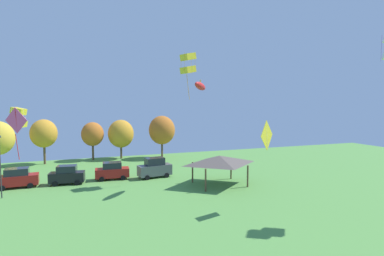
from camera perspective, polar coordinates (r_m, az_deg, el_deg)
The scene contains 15 objects.
kite_flying_2 at distance 34.74m, azimuth 1.58°, elevation 7.97°, with size 2.87×3.43×1.33m.
kite_flying_4 at distance 32.41m, azimuth -30.11°, elevation 1.79°, with size 1.41×1.35×1.91m.
kite_flying_5 at distance 26.13m, azimuth -30.47°, elevation 0.92°, with size 1.67×1.14×4.01m.
kite_flying_6 at distance 38.16m, azimuth -0.77°, elevation 12.21°, with size 1.98×1.90×5.84m.
kite_flying_7 at distance 28.24m, azimuth 14.06°, elevation -1.38°, with size 2.33×1.59×2.79m.
parked_car_leftmost at distance 41.28m, azimuth -30.36°, elevation -8.23°, with size 4.65×2.23×2.33m.
parked_car_second_from_left at distance 40.35m, azimuth -22.70°, elevation -8.26°, with size 4.25×2.32×2.33m.
parked_car_third_from_left at distance 41.00m, azimuth -14.95°, elevation -7.89°, with size 4.40×2.26×2.28m.
parked_car_rightmost_in_row at distance 40.89m, azimuth -7.12°, elevation -7.56°, with size 4.64×2.37×2.69m.
park_pavilion at distance 36.82m, azimuth 5.25°, elevation -6.06°, with size 7.04×5.45×3.60m.
light_post_0 at distance 37.19m, azimuth -32.72°, elevation -5.67°, with size 0.36×0.20×6.60m.
treeline_tree_2 at distance 54.82m, azimuth -26.40°, elevation -0.95°, with size 4.23×4.23×7.41m.
treeline_tree_3 at distance 55.76m, azimuth -18.42°, elevation -1.13°, with size 3.86×3.86×6.73m.
treeline_tree_4 at distance 55.79m, azimuth -13.39°, elevation -1.07°, with size 4.59×4.59×7.07m.
treeline_tree_5 at distance 55.19m, azimuth -5.75°, elevation -0.41°, with size 4.79×4.79×7.78m.
Camera 1 is at (-5.65, 2.44, 9.77)m, focal length 28.00 mm.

